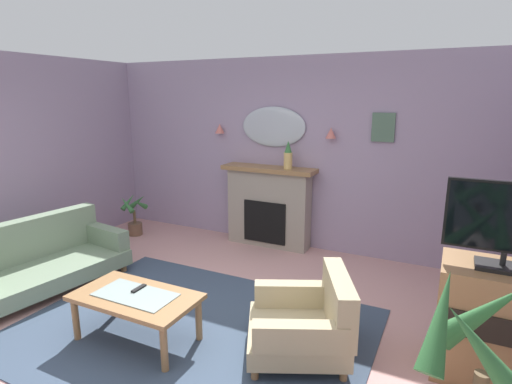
% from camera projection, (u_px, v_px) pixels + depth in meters
% --- Properties ---
extents(floor, '(6.94, 6.53, 0.10)m').
position_uv_depth(floor, '(179.00, 348.00, 3.61)').
color(floor, '#C6938E').
rests_on(floor, ground).
extents(wall_back, '(6.94, 0.10, 2.66)m').
position_uv_depth(wall_back, '(295.00, 154.00, 5.75)').
color(wall_back, '#9E8CA8').
rests_on(wall_back, ground).
extents(patterned_rug, '(3.20, 2.40, 0.01)m').
position_uv_depth(patterned_rug, '(192.00, 331.00, 3.77)').
color(patterned_rug, '#38475B').
rests_on(patterned_rug, ground).
extents(fireplace, '(1.36, 0.36, 1.16)m').
position_uv_depth(fireplace, '(268.00, 207.00, 5.86)').
color(fireplace, gray).
rests_on(fireplace, ground).
extents(mantel_vase_left, '(0.12, 0.12, 0.38)m').
position_uv_depth(mantel_vase_left, '(288.00, 156.00, 5.53)').
color(mantel_vase_left, tan).
rests_on(mantel_vase_left, fireplace).
extents(wall_mirror, '(0.96, 0.06, 0.56)m').
position_uv_depth(wall_mirror, '(273.00, 127.00, 5.73)').
color(wall_mirror, '#B2BCC6').
extents(wall_sconce_left, '(0.14, 0.14, 0.14)m').
position_uv_depth(wall_sconce_left, '(220.00, 129.00, 6.06)').
color(wall_sconce_left, '#D17066').
extents(wall_sconce_right, '(0.14, 0.14, 0.14)m').
position_uv_depth(wall_sconce_right, '(331.00, 133.00, 5.33)').
color(wall_sconce_right, '#D17066').
extents(framed_picture, '(0.28, 0.03, 0.36)m').
position_uv_depth(framed_picture, '(383.00, 127.00, 5.08)').
color(framed_picture, '#4C6B56').
extents(coffee_table, '(1.10, 0.60, 0.45)m').
position_uv_depth(coffee_table, '(136.00, 301.00, 3.56)').
color(coffee_table, olive).
rests_on(coffee_table, ground).
extents(tv_remote, '(0.04, 0.16, 0.02)m').
position_uv_depth(tv_remote, '(139.00, 289.00, 3.64)').
color(tv_remote, black).
rests_on(tv_remote, coffee_table).
extents(floral_couch, '(1.09, 1.81, 0.76)m').
position_uv_depth(floral_couch, '(40.00, 260.00, 4.62)').
color(floral_couch, gray).
rests_on(floral_couch, ground).
extents(armchair_by_coffee_table, '(1.08, 1.07, 0.71)m').
position_uv_depth(armchair_by_coffee_table, '(308.00, 321.00, 3.39)').
color(armchair_by_coffee_table, tan).
rests_on(armchair_by_coffee_table, ground).
extents(tv_cabinet, '(0.80, 0.57, 0.90)m').
position_uv_depth(tv_cabinet, '(493.00, 323.00, 3.09)').
color(tv_cabinet, olive).
rests_on(tv_cabinet, ground).
extents(tv_flatscreen, '(0.84, 0.24, 0.65)m').
position_uv_depth(tv_flatscreen, '(509.00, 224.00, 2.89)').
color(tv_flatscreen, black).
rests_on(tv_flatscreen, tv_cabinet).
extents(potted_plant_small_fern, '(0.35, 0.37, 0.65)m').
position_uv_depth(potted_plant_small_fern, '(134.00, 217.00, 6.36)').
color(potted_plant_small_fern, brown).
rests_on(potted_plant_small_fern, ground).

